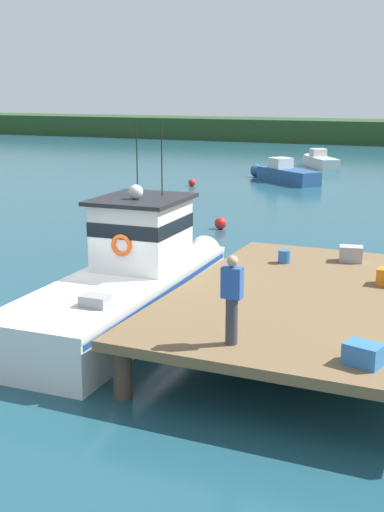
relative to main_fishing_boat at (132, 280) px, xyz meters
name	(u,v)px	position (x,y,z in m)	size (l,w,h in m)	color
ground_plane	(127,317)	(-0.18, 0.02, -1.01)	(200.00, 200.00, 0.00)	#1E4C5B
dock	(314,299)	(4.62, 0.02, 0.07)	(6.00, 9.00, 1.20)	#4C3D2D
main_fishing_boat	(132,280)	(0.00, 0.00, 0.00)	(2.82, 9.86, 4.80)	white
crate_single_far	(351,254)	(4.79, 3.31, 0.40)	(0.60, 0.44, 0.42)	#9E9EA3
crate_stack_mid_dock	(364,354)	(6.32, -3.60, 0.38)	(0.60, 0.44, 0.37)	#3370B2
bait_bucket	(284,256)	(3.21, 2.47, 0.36)	(0.32, 0.32, 0.34)	#2866B2
deckhand_by_the_boat	(232,298)	(3.99, -3.58, 1.05)	(0.36, 0.22, 1.63)	#383842
moored_boat_near_channel	(284,174)	(-3.82, 26.81, -0.50)	(5.37, 4.40, 1.48)	#285184
moored_boat_far_left	(319,161)	(-3.79, 36.13, -0.55)	(3.76, 4.90, 1.32)	white
mooring_buoy_spare_mooring	(302,259)	(2.54, 7.02, -0.81)	(0.40, 0.40, 0.40)	#EA5B19
mooring_buoy_channel_marker	(192,183)	(-8.33, 22.75, -0.79)	(0.44, 0.44, 0.44)	red
mooring_buoy_inshore	(221,223)	(-2.07, 11.43, -0.76)	(0.50, 0.50, 0.50)	red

